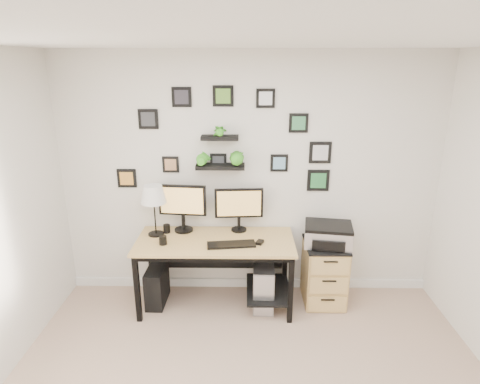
{
  "coord_description": "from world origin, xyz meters",
  "views": [
    {
      "loc": [
        -0.04,
        -2.08,
        2.48
      ],
      "look_at": [
        -0.1,
        1.83,
        1.2
      ],
      "focal_mm": 30.0,
      "sensor_mm": 36.0,
      "label": 1
    }
  ],
  "objects_px": {
    "table_lamp": "(153,195)",
    "pc_tower_black": "(157,285)",
    "monitor_left": "(182,205)",
    "pc_tower_grey": "(263,284)",
    "file_cabinet": "(324,272)",
    "printer": "(328,235)",
    "mug": "(163,240)",
    "desk": "(219,249)",
    "monitor_right": "(239,206)"
  },
  "relations": [
    {
      "from": "pc_tower_grey",
      "to": "printer",
      "type": "height_order",
      "value": "printer"
    },
    {
      "from": "pc_tower_black",
      "to": "printer",
      "type": "xyz_separation_m",
      "value": [
        1.79,
        0.06,
        0.58
      ]
    },
    {
      "from": "file_cabinet",
      "to": "pc_tower_black",
      "type": "bearing_deg",
      "value": -177.95
    },
    {
      "from": "mug",
      "to": "file_cabinet",
      "type": "relative_size",
      "value": 0.13
    },
    {
      "from": "pc_tower_grey",
      "to": "table_lamp",
      "type": "bearing_deg",
      "value": 174.15
    },
    {
      "from": "pc_tower_black",
      "to": "desk",
      "type": "bearing_deg",
      "value": 1.94
    },
    {
      "from": "pc_tower_grey",
      "to": "pc_tower_black",
      "type": "bearing_deg",
      "value": 179.04
    },
    {
      "from": "monitor_left",
      "to": "monitor_right",
      "type": "relative_size",
      "value": 1.01
    },
    {
      "from": "monitor_left",
      "to": "pc_tower_black",
      "type": "height_order",
      "value": "monitor_left"
    },
    {
      "from": "desk",
      "to": "pc_tower_grey",
      "type": "bearing_deg",
      "value": -3.04
    },
    {
      "from": "monitor_left",
      "to": "file_cabinet",
      "type": "distance_m",
      "value": 1.67
    },
    {
      "from": "file_cabinet",
      "to": "printer",
      "type": "height_order",
      "value": "printer"
    },
    {
      "from": "table_lamp",
      "to": "pc_tower_black",
      "type": "bearing_deg",
      "value": -93.63
    },
    {
      "from": "monitor_right",
      "to": "pc_tower_black",
      "type": "distance_m",
      "value": 1.22
    },
    {
      "from": "monitor_left",
      "to": "table_lamp",
      "type": "height_order",
      "value": "table_lamp"
    },
    {
      "from": "desk",
      "to": "monitor_left",
      "type": "distance_m",
      "value": 0.61
    },
    {
      "from": "table_lamp",
      "to": "file_cabinet",
      "type": "xyz_separation_m",
      "value": [
        1.78,
        -0.03,
        -0.85
      ]
    },
    {
      "from": "desk",
      "to": "file_cabinet",
      "type": "distance_m",
      "value": 1.15
    },
    {
      "from": "monitor_left",
      "to": "pc_tower_grey",
      "type": "height_order",
      "value": "monitor_left"
    },
    {
      "from": "table_lamp",
      "to": "monitor_left",
      "type": "bearing_deg",
      "value": 19.63
    },
    {
      "from": "monitor_right",
      "to": "printer",
      "type": "bearing_deg",
      "value": -9.59
    },
    {
      "from": "desk",
      "to": "pc_tower_black",
      "type": "height_order",
      "value": "desk"
    },
    {
      "from": "pc_tower_grey",
      "to": "printer",
      "type": "xyz_separation_m",
      "value": [
        0.66,
        0.08,
        0.54
      ]
    },
    {
      "from": "monitor_right",
      "to": "table_lamp",
      "type": "distance_m",
      "value": 0.89
    },
    {
      "from": "file_cabinet",
      "to": "monitor_right",
      "type": "bearing_deg",
      "value": 170.75
    },
    {
      "from": "file_cabinet",
      "to": "table_lamp",
      "type": "bearing_deg",
      "value": 178.94
    },
    {
      "from": "desk",
      "to": "pc_tower_black",
      "type": "relative_size",
      "value": 3.92
    },
    {
      "from": "mug",
      "to": "file_cabinet",
      "type": "bearing_deg",
      "value": 6.91
    },
    {
      "from": "monitor_right",
      "to": "pc_tower_black",
      "type": "xyz_separation_m",
      "value": [
        -0.87,
        -0.21,
        -0.83
      ]
    },
    {
      "from": "table_lamp",
      "to": "pc_tower_grey",
      "type": "xyz_separation_m",
      "value": [
        1.13,
        -0.12,
        -0.94
      ]
    },
    {
      "from": "pc_tower_grey",
      "to": "file_cabinet",
      "type": "height_order",
      "value": "file_cabinet"
    },
    {
      "from": "printer",
      "to": "mug",
      "type": "bearing_deg",
      "value": -173.39
    },
    {
      "from": "printer",
      "to": "table_lamp",
      "type": "bearing_deg",
      "value": 178.71
    },
    {
      "from": "monitor_left",
      "to": "printer",
      "type": "xyz_separation_m",
      "value": [
        1.51,
        -0.14,
        -0.27
      ]
    },
    {
      "from": "monitor_right",
      "to": "printer",
      "type": "xyz_separation_m",
      "value": [
        0.92,
        -0.16,
        -0.25
      ]
    },
    {
      "from": "table_lamp",
      "to": "file_cabinet",
      "type": "height_order",
      "value": "table_lamp"
    },
    {
      "from": "table_lamp",
      "to": "mug",
      "type": "xyz_separation_m",
      "value": [
        0.12,
        -0.23,
        -0.39
      ]
    },
    {
      "from": "desk",
      "to": "pc_tower_black",
      "type": "distance_m",
      "value": 0.79
    },
    {
      "from": "monitor_right",
      "to": "file_cabinet",
      "type": "distance_m",
      "value": 1.16
    },
    {
      "from": "pc_tower_black",
      "to": "pc_tower_grey",
      "type": "height_order",
      "value": "pc_tower_grey"
    },
    {
      "from": "mug",
      "to": "pc_tower_black",
      "type": "distance_m",
      "value": 0.62
    },
    {
      "from": "monitor_right",
      "to": "pc_tower_black",
      "type": "bearing_deg",
      "value": -166.35
    },
    {
      "from": "pc_tower_black",
      "to": "printer",
      "type": "relative_size",
      "value": 0.78
    },
    {
      "from": "table_lamp",
      "to": "pc_tower_grey",
      "type": "distance_m",
      "value": 1.48
    },
    {
      "from": "pc_tower_black",
      "to": "monitor_left",
      "type": "bearing_deg",
      "value": 36.18
    },
    {
      "from": "file_cabinet",
      "to": "printer",
      "type": "distance_m",
      "value": 0.44
    },
    {
      "from": "desk",
      "to": "monitor_right",
      "type": "xyz_separation_m",
      "value": [
        0.2,
        0.21,
        0.4
      ]
    },
    {
      "from": "monitor_left",
      "to": "pc_tower_black",
      "type": "distance_m",
      "value": 0.91
    },
    {
      "from": "file_cabinet",
      "to": "printer",
      "type": "xyz_separation_m",
      "value": [
        0.01,
        -0.01,
        0.44
      ]
    },
    {
      "from": "pc_tower_black",
      "to": "pc_tower_grey",
      "type": "xyz_separation_m",
      "value": [
        1.14,
        -0.02,
        0.04
      ]
    }
  ]
}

